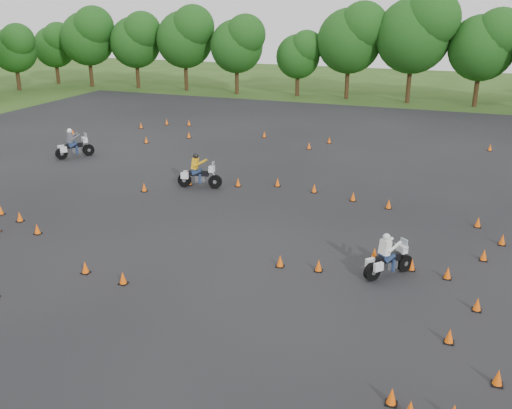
# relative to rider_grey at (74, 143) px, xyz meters

# --- Properties ---
(ground) EXTENTS (140.00, 140.00, 0.00)m
(ground) POSITION_rel_rider_grey_xyz_m (15.30, -11.62, -0.97)
(ground) COLOR #2D5119
(ground) RESTS_ON ground
(asphalt_pad) EXTENTS (62.00, 62.00, 0.00)m
(asphalt_pad) POSITION_rel_rider_grey_xyz_m (15.30, -5.62, -0.97)
(asphalt_pad) COLOR black
(asphalt_pad) RESTS_ON ground
(treeline) EXTENTS (86.73, 32.21, 11.15)m
(treeline) POSITION_rel_rider_grey_xyz_m (17.11, 23.83, 3.68)
(treeline) COLOR #194714
(treeline) RESTS_ON ground
(traffic_cones) EXTENTS (36.16, 33.45, 0.45)m
(traffic_cones) POSITION_rel_rider_grey_xyz_m (15.12, -6.68, -0.74)
(traffic_cones) COLOR #FF5E0A
(traffic_cones) RESTS_ON asphalt_pad
(rider_grey) EXTENTS (2.10, 2.47, 1.93)m
(rider_grey) POSITION_rel_rider_grey_xyz_m (0.00, 0.00, 0.00)
(rider_grey) COLOR #494A51
(rider_grey) RESTS_ON ground
(rider_yellow) EXTENTS (2.55, 1.20, 1.89)m
(rider_yellow) POSITION_rel_rider_grey_xyz_m (10.34, -3.00, -0.02)
(rider_yellow) COLOR gold
(rider_yellow) RESTS_ON ground
(rider_white) EXTENTS (1.96, 2.12, 1.71)m
(rider_white) POSITION_rel_rider_grey_xyz_m (21.46, -10.15, -0.11)
(rider_white) COLOR white
(rider_white) RESTS_ON ground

